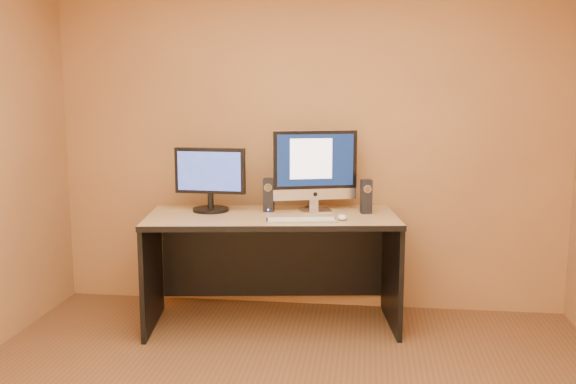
% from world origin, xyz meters
% --- Properties ---
extents(walls, '(4.00, 4.00, 2.60)m').
position_xyz_m(walls, '(0.00, 0.00, 1.30)').
color(walls, '#A27141').
rests_on(walls, ground).
extents(desk, '(1.88, 1.03, 0.83)m').
position_xyz_m(desk, '(-0.21, 1.49, 0.41)').
color(desk, tan).
rests_on(desk, ground).
extents(imac, '(0.68, 0.41, 0.62)m').
position_xyz_m(imac, '(0.08, 1.68, 1.14)').
color(imac, '#B9BABE').
rests_on(imac, desk).
extents(second_monitor, '(0.55, 0.29, 0.47)m').
position_xyz_m(second_monitor, '(-0.69, 1.58, 1.06)').
color(second_monitor, black).
rests_on(second_monitor, desk).
extents(speaker_left, '(0.08, 0.08, 0.25)m').
position_xyz_m(speaker_left, '(-0.26, 1.63, 0.95)').
color(speaker_left, black).
rests_on(speaker_left, desk).
extents(speaker_right, '(0.09, 0.10, 0.25)m').
position_xyz_m(speaker_right, '(0.46, 1.65, 0.95)').
color(speaker_right, black).
rests_on(speaker_right, desk).
extents(keyboard, '(0.50, 0.21, 0.02)m').
position_xyz_m(keyboard, '(0.02, 1.29, 0.84)').
color(keyboard, '#B8B8BC').
rests_on(keyboard, desk).
extents(mouse, '(0.07, 0.12, 0.04)m').
position_xyz_m(mouse, '(0.30, 1.38, 0.85)').
color(mouse, white).
rests_on(mouse, desk).
extents(cable_a, '(0.13, 0.22, 0.01)m').
position_xyz_m(cable_a, '(0.07, 1.75, 0.83)').
color(cable_a, black).
rests_on(cable_a, desk).
extents(cable_b, '(0.06, 0.20, 0.01)m').
position_xyz_m(cable_b, '(0.00, 1.81, 0.83)').
color(cable_b, black).
rests_on(cable_b, desk).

